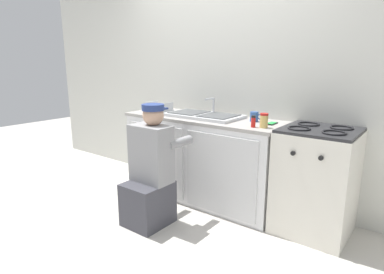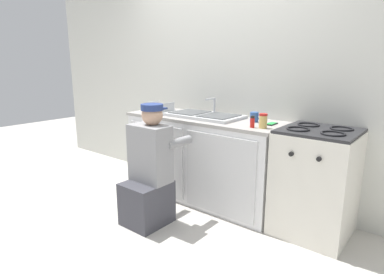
# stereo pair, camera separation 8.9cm
# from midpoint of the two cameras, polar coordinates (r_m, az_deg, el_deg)

# --- Properties ---
(ground_plane) EXTENTS (12.00, 12.00, 0.00)m
(ground_plane) POSITION_cam_midpoint_polar(r_m,az_deg,el_deg) (3.43, -0.32, -12.14)
(ground_plane) COLOR beige
(back_wall) EXTENTS (6.00, 0.10, 2.50)m
(back_wall) POSITION_cam_midpoint_polar(r_m,az_deg,el_deg) (3.63, 6.27, 9.70)
(back_wall) COLOR silver
(back_wall) RESTS_ON ground_plane
(counter_cabinet) EXTENTS (1.73, 0.62, 0.87)m
(counter_cabinet) POSITION_cam_midpoint_polar(r_m,az_deg,el_deg) (3.48, 2.71, -4.04)
(counter_cabinet) COLOR white
(counter_cabinet) RESTS_ON ground_plane
(countertop) EXTENTS (1.77, 0.62, 0.03)m
(countertop) POSITION_cam_midpoint_polar(r_m,az_deg,el_deg) (3.39, 2.89, 3.31)
(countertop) COLOR #9E9993
(countertop) RESTS_ON counter_cabinet
(sink_double_basin) EXTENTS (0.80, 0.44, 0.19)m
(sink_double_basin) POSITION_cam_midpoint_polar(r_m,az_deg,el_deg) (3.38, 2.92, 3.90)
(sink_double_basin) COLOR silver
(sink_double_basin) RESTS_ON countertop
(stove_range) EXTENTS (0.61, 0.62, 0.94)m
(stove_range) POSITION_cam_midpoint_polar(r_m,az_deg,el_deg) (2.98, 21.84, -7.45)
(stove_range) COLOR silver
(stove_range) RESTS_ON ground_plane
(plumber_person) EXTENTS (0.42, 0.61, 1.10)m
(plumber_person) POSITION_cam_midpoint_polar(r_m,az_deg,el_deg) (2.97, -6.78, -6.69)
(plumber_person) COLOR #3F3F47
(plumber_person) RESTS_ON ground_plane
(coffee_mug) EXTENTS (0.13, 0.08, 0.09)m
(coffee_mug) POSITION_cam_midpoint_polar(r_m,az_deg,el_deg) (3.16, 11.83, 3.50)
(coffee_mug) COLOR #335699
(coffee_mug) RESTS_ON countertop
(condiment_jar) EXTENTS (0.07, 0.07, 0.13)m
(condiment_jar) POSITION_cam_midpoint_polar(r_m,az_deg,el_deg) (2.87, 13.39, 2.81)
(condiment_jar) COLOR #DBB760
(condiment_jar) RESTS_ON countertop
(cell_phone) EXTENTS (0.07, 0.14, 0.01)m
(cell_phone) POSITION_cam_midpoint_polar(r_m,az_deg,el_deg) (3.07, 14.75, 2.28)
(cell_phone) COLOR black
(cell_phone) RESTS_ON countertop
(spice_bottle_red) EXTENTS (0.04, 0.04, 0.10)m
(spice_bottle_red) POSITION_cam_midpoint_polar(r_m,az_deg,el_deg) (2.88, 11.56, 2.65)
(spice_bottle_red) COLOR red
(spice_bottle_red) RESTS_ON countertop
(dish_rack_tray) EXTENTS (0.28, 0.22, 0.11)m
(dish_rack_tray) POSITION_cam_midpoint_polar(r_m,az_deg,el_deg) (3.77, -4.92, 4.92)
(dish_rack_tray) COLOR #B2B7BC
(dish_rack_tray) RESTS_ON countertop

